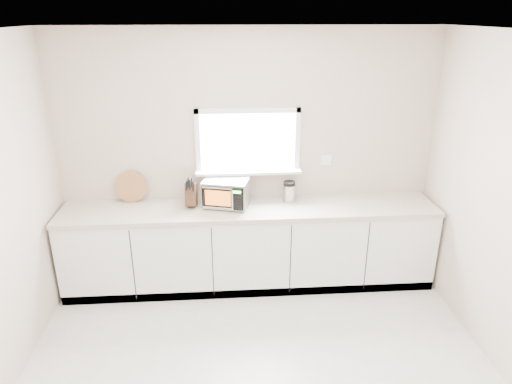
{
  "coord_description": "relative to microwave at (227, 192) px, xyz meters",
  "views": [
    {
      "loc": [
        -0.26,
        -2.67,
        2.82
      ],
      "look_at": [
        0.05,
        1.55,
        1.14
      ],
      "focal_mm": 32.0,
      "sensor_mm": 36.0,
      "label": 1
    }
  ],
  "objects": [
    {
      "name": "cutting_board",
      "position": [
        -1.01,
        0.19,
        0.01
      ],
      "size": [
        0.33,
        0.08,
        0.33
      ],
      "primitive_type": "cylinder",
      "rotation": [
        1.4,
        0.0,
        0.0
      ],
      "color": "#AD7543",
      "rests_on": "countertop"
    },
    {
      "name": "knife_block",
      "position": [
        -0.37,
        0.0,
        -0.01
      ],
      "size": [
        0.13,
        0.24,
        0.33
      ],
      "rotation": [
        0.0,
        0.0,
        -0.09
      ],
      "color": "#492C1A",
      "rests_on": "countertop"
    },
    {
      "name": "microwave",
      "position": [
        0.0,
        0.0,
        0.0
      ],
      "size": [
        0.52,
        0.46,
        0.29
      ],
      "rotation": [
        0.0,
        0.0,
        -0.26
      ],
      "color": "black",
      "rests_on": "countertop"
    },
    {
      "name": "countertop",
      "position": [
        0.24,
        -0.06,
        -0.17
      ],
      "size": [
        3.92,
        0.64,
        0.04
      ],
      "primitive_type": "cube",
      "color": "beige",
      "rests_on": "cabinets"
    },
    {
      "name": "back_wall",
      "position": [
        0.24,
        0.24,
        0.29
      ],
      "size": [
        4.0,
        0.17,
        2.7
      ],
      "color": "#B8A692",
      "rests_on": "ground"
    },
    {
      "name": "coffee_grinder",
      "position": [
        0.67,
        0.07,
        -0.04
      ],
      "size": [
        0.15,
        0.15,
        0.23
      ],
      "rotation": [
        0.0,
        0.0,
        0.14
      ],
      "color": "#B1B3B8",
      "rests_on": "countertop"
    },
    {
      "name": "cabinets",
      "position": [
        0.24,
        -0.05,
        -0.63
      ],
      "size": [
        3.92,
        0.6,
        0.88
      ],
      "primitive_type": "cube",
      "color": "silver",
      "rests_on": "ground"
    }
  ]
}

